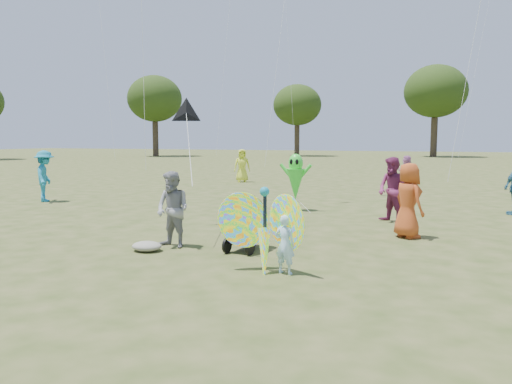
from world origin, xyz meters
TOP-DOWN VIEW (x-y plane):
  - ground at (0.00, 0.00)m, footprint 160.00×160.00m
  - child_girl at (1.05, -0.46)m, footprint 0.39×0.30m
  - adult_man at (-1.67, 0.64)m, footprint 0.86×0.74m
  - grey_bag at (-1.98, 0.14)m, footprint 0.60×0.49m
  - crowd_a at (2.71, 3.36)m, footprint 0.93×0.96m
  - crowd_e at (2.17, 5.31)m, footprint 1.06×1.04m
  - crowd_g at (-6.17, 15.18)m, footprint 0.96×0.82m
  - crowd_i at (-9.59, 5.47)m, footprint 1.20×1.33m
  - crowd_j at (1.76, 15.96)m, footprint 0.69×1.38m
  - jogging_stroller at (-0.20, 0.94)m, footprint 0.57×1.08m
  - butterfly_kite at (0.70, -0.46)m, footprint 1.74×0.75m
  - delta_kite_rig at (-2.69, 3.11)m, footprint 1.88×2.71m
  - alien_kite at (-0.82, 6.52)m, footprint 1.12×0.69m
  - tree_line at (3.67, 44.99)m, footprint 91.78×33.60m

SIDE VIEW (x-z plane):
  - ground at x=0.00m, z-range 0.00..0.00m
  - grey_bag at x=-1.98m, z-range 0.00..0.19m
  - child_girl at x=1.05m, z-range 0.00..0.98m
  - jogging_stroller at x=-0.20m, z-range 0.07..1.16m
  - butterfly_kite at x=0.70m, z-range -0.12..1.50m
  - crowd_j at x=1.76m, z-range 0.00..1.42m
  - adult_man at x=-1.67m, z-range 0.00..1.55m
  - crowd_g at x=-6.17m, z-range 0.00..1.66m
  - crowd_a at x=2.71m, z-range 0.00..1.67m
  - crowd_e at x=2.17m, z-range 0.00..1.72m
  - crowd_i at x=-9.59m, z-range 0.00..1.79m
  - alien_kite at x=-0.82m, z-range 0.10..1.84m
  - delta_kite_rig at x=-2.69m, z-range 1.82..3.83m
  - tree_line at x=3.67m, z-range 1.47..12.25m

